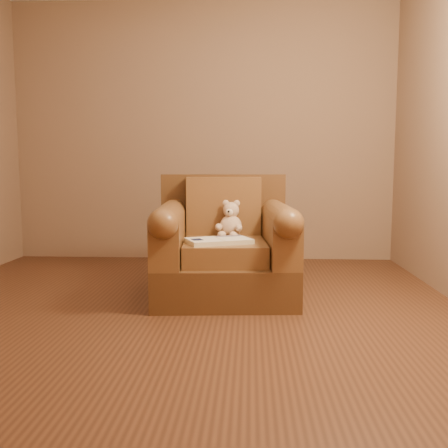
{
  "coord_description": "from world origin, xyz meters",
  "views": [
    {
      "loc": [
        0.51,
        -3.31,
        0.98
      ],
      "look_at": [
        0.31,
        0.33,
        0.56
      ],
      "focal_mm": 40.0,
      "sensor_mm": 36.0,
      "label": 1
    }
  ],
  "objects": [
    {
      "name": "guidebook",
      "position": [
        0.28,
        0.2,
        0.46
      ],
      "size": [
        0.51,
        0.42,
        0.04
      ],
      "rotation": [
        0.0,
        0.0,
        0.4
      ],
      "color": "beige",
      "rests_on": "armchair"
    },
    {
      "name": "floor",
      "position": [
        0.0,
        0.0,
        0.0
      ],
      "size": [
        4.0,
        4.0,
        0.0
      ],
      "primitive_type": "plane",
      "color": "#56311D",
      "rests_on": "ground"
    },
    {
      "name": "side_table",
      "position": [
        0.59,
        0.96,
        0.29
      ],
      "size": [
        0.39,
        0.39,
        0.54
      ],
      "color": "#D4893A",
      "rests_on": "floor"
    },
    {
      "name": "teddy_bear",
      "position": [
        0.35,
        0.52,
        0.55
      ],
      "size": [
        0.21,
        0.24,
        0.29
      ],
      "rotation": [
        0.0,
        0.0,
        -0.19
      ],
      "color": "beige",
      "rests_on": "armchair"
    },
    {
      "name": "room",
      "position": [
        0.0,
        0.0,
        1.71
      ],
      "size": [
        4.02,
        4.02,
        2.71
      ],
      "color": "#8F6F58",
      "rests_on": "ground"
    },
    {
      "name": "armchair",
      "position": [
        0.31,
        0.43,
        0.36
      ],
      "size": [
        1.09,
        1.04,
        0.92
      ],
      "rotation": [
        0.0,
        0.0,
        0.07
      ],
      "color": "#55361C",
      "rests_on": "floor"
    }
  ]
}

